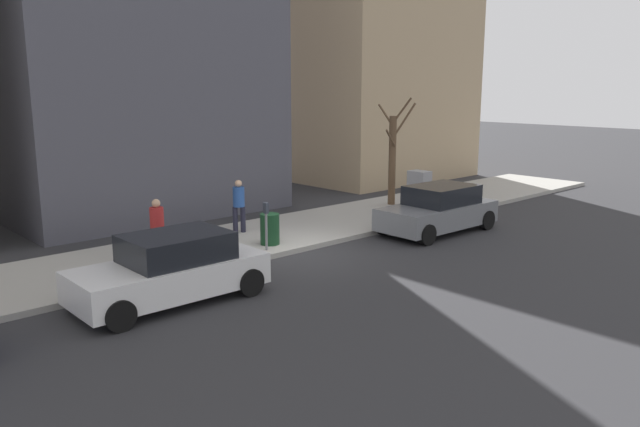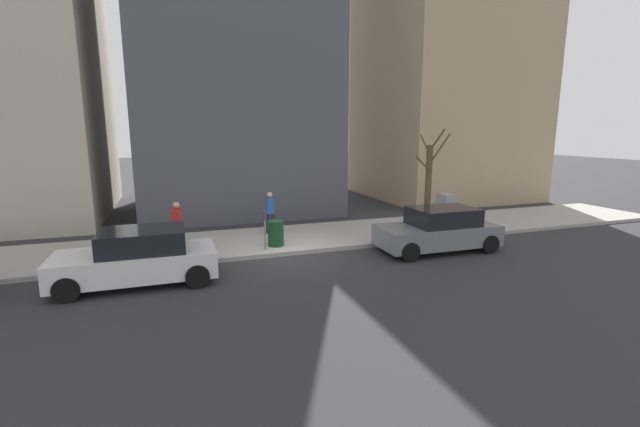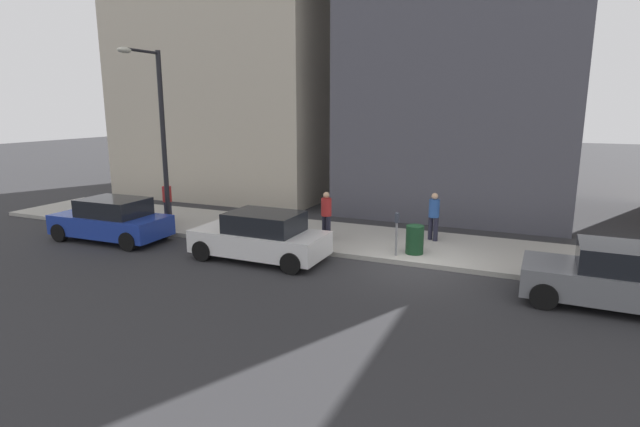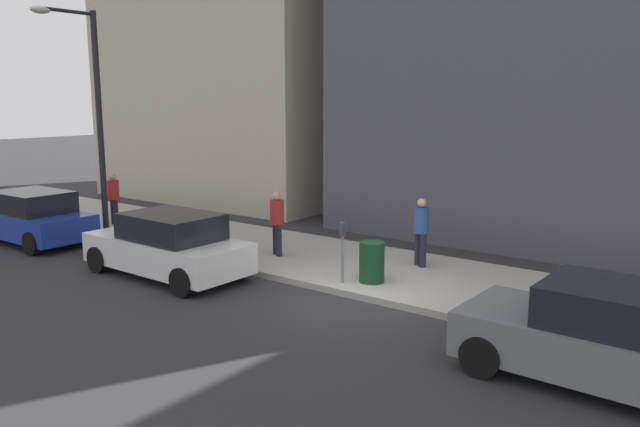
{
  "view_description": "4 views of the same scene",
  "coord_description": "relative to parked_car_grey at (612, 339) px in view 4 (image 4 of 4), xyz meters",
  "views": [
    {
      "loc": [
        -13.03,
        11.05,
        4.7
      ],
      "look_at": [
        0.75,
        -1.62,
        0.83
      ],
      "focal_mm": 35.0,
      "sensor_mm": 36.0,
      "label": 1
    },
    {
      "loc": [
        -13.42,
        3.62,
        4.15
      ],
      "look_at": [
        0.98,
        -1.46,
        1.19
      ],
      "focal_mm": 24.0,
      "sensor_mm": 36.0,
      "label": 2
    },
    {
      "loc": [
        -14.16,
        -3.08,
        4.7
      ],
      "look_at": [
        1.11,
        3.56,
        1.11
      ],
      "focal_mm": 28.0,
      "sensor_mm": 36.0,
      "label": 3
    },
    {
      "loc": [
        -10.39,
        -6.91,
        4.12
      ],
      "look_at": [
        0.52,
        1.37,
        1.61
      ],
      "focal_mm": 35.0,
      "sensor_mm": 36.0,
      "label": 4
    }
  ],
  "objects": [
    {
      "name": "ground_plane",
      "position": [
        1.09,
        5.13,
        -0.74
      ],
      "size": [
        120.0,
        120.0,
        0.0
      ],
      "primitive_type": "plane",
      "color": "#2B2B2D"
    },
    {
      "name": "sidewalk",
      "position": [
        3.09,
        5.13,
        -0.66
      ],
      "size": [
        4.0,
        36.0,
        0.15
      ],
      "primitive_type": "cube",
      "color": "#9E9B93",
      "rests_on": "ground"
    },
    {
      "name": "parked_car_grey",
      "position": [
        0.0,
        0.0,
        0.0
      ],
      "size": [
        1.99,
        4.23,
        1.52
      ],
      "rotation": [
        0.0,
        0.0,
        -0.02
      ],
      "color": "slate",
      "rests_on": "ground"
    },
    {
      "name": "parked_car_white",
      "position": [
        -0.08,
        9.71,
        0.0
      ],
      "size": [
        1.96,
        4.22,
        1.52
      ],
      "rotation": [
        0.0,
        0.0,
        -0.01
      ],
      "color": "white",
      "rests_on": "ground"
    },
    {
      "name": "parked_car_blue",
      "position": [
        -0.19,
        15.75,
        0.0
      ],
      "size": [
        2.0,
        4.24,
        1.52
      ],
      "rotation": [
        0.0,
        0.0,
        0.02
      ],
      "color": "#1E389E",
      "rests_on": "ground"
    },
    {
      "name": "parking_meter",
      "position": [
        1.54,
        5.83,
        0.24
      ],
      "size": [
        0.14,
        0.1,
        1.35
      ],
      "color": "slate",
      "rests_on": "sidewalk"
    },
    {
      "name": "streetlamp",
      "position": [
        1.37,
        14.76,
        3.28
      ],
      "size": [
        1.97,
        0.32,
        6.5
      ],
      "color": "black",
      "rests_on": "sidewalk"
    },
    {
      "name": "trash_bin",
      "position": [
        1.99,
        5.35,
        -0.14
      ],
      "size": [
        0.56,
        0.56,
        0.9
      ],
      "primitive_type": "cylinder",
      "color": "#14381E",
      "rests_on": "sidewalk"
    },
    {
      "name": "pedestrian_near_meter",
      "position": [
        3.82,
        5.13,
        0.35
      ],
      "size": [
        0.36,
        0.36,
        1.66
      ],
      "rotation": [
        0.0,
        0.0,
        1.01
      ],
      "color": "#1E1E2D",
      "rests_on": "sidewalk"
    },
    {
      "name": "pedestrian_midblock",
      "position": [
        2.56,
        8.61,
        0.35
      ],
      "size": [
        0.36,
        0.37,
        1.66
      ],
      "rotation": [
        0.0,
        0.0,
        1.03
      ],
      "color": "#1E1E2D",
      "rests_on": "sidewalk"
    },
    {
      "name": "pedestrian_far_corner",
      "position": [
        2.43,
        15.46,
        0.35
      ],
      "size": [
        0.36,
        0.39,
        1.66
      ],
      "rotation": [
        0.0,
        0.0,
        1.31
      ],
      "color": "#1E1E2D",
      "rests_on": "sidewalk"
    }
  ]
}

